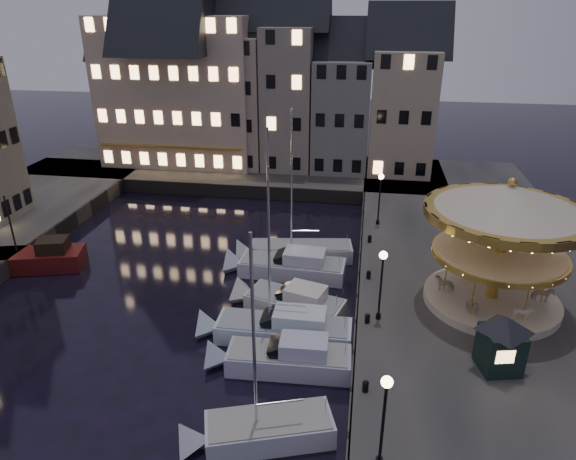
% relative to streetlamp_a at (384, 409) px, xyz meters
% --- Properties ---
extents(ground, '(160.00, 160.00, 0.00)m').
position_rel_streetlamp_a_xyz_m(ground, '(-7.20, 9.00, -4.02)').
color(ground, black).
rests_on(ground, ground).
extents(quay_east, '(16.00, 56.00, 1.30)m').
position_rel_streetlamp_a_xyz_m(quay_east, '(6.80, 15.00, -3.37)').
color(quay_east, '#474442').
rests_on(quay_east, ground).
extents(quay_north, '(44.00, 12.00, 1.30)m').
position_rel_streetlamp_a_xyz_m(quay_north, '(-15.20, 37.00, -3.37)').
color(quay_north, '#474442').
rests_on(quay_north, ground).
extents(quaywall_e, '(0.15, 44.00, 1.30)m').
position_rel_streetlamp_a_xyz_m(quaywall_e, '(-1.20, 15.00, -3.37)').
color(quaywall_e, '#47423A').
rests_on(quaywall_e, ground).
extents(quaywall_n, '(48.00, 0.15, 1.30)m').
position_rel_streetlamp_a_xyz_m(quaywall_n, '(-13.20, 31.00, -3.37)').
color(quaywall_n, '#47423A').
rests_on(quaywall_n, ground).
extents(streetlamp_a, '(0.44, 0.44, 4.17)m').
position_rel_streetlamp_a_xyz_m(streetlamp_a, '(0.00, 0.00, 0.00)').
color(streetlamp_a, black).
rests_on(streetlamp_a, quay_east).
extents(streetlamp_b, '(0.44, 0.44, 4.17)m').
position_rel_streetlamp_a_xyz_m(streetlamp_b, '(0.00, 10.00, 0.00)').
color(streetlamp_b, black).
rests_on(streetlamp_b, quay_east).
extents(streetlamp_c, '(0.44, 0.44, 4.17)m').
position_rel_streetlamp_a_xyz_m(streetlamp_c, '(0.00, 23.50, 0.00)').
color(streetlamp_c, black).
rests_on(streetlamp_c, quay_east).
extents(streetlamp_d, '(0.44, 0.44, 4.17)m').
position_rel_streetlamp_a_xyz_m(streetlamp_d, '(11.30, 17.00, 0.00)').
color(streetlamp_d, black).
rests_on(streetlamp_d, quay_east).
extents(bollard_a, '(0.30, 0.30, 0.57)m').
position_rel_streetlamp_a_xyz_m(bollard_a, '(-0.60, 4.00, -2.41)').
color(bollard_a, black).
rests_on(bollard_a, quay_east).
extents(bollard_b, '(0.30, 0.30, 0.57)m').
position_rel_streetlamp_a_xyz_m(bollard_b, '(-0.60, 9.50, -2.41)').
color(bollard_b, black).
rests_on(bollard_b, quay_east).
extents(bollard_c, '(0.30, 0.30, 0.57)m').
position_rel_streetlamp_a_xyz_m(bollard_c, '(-0.60, 14.50, -2.41)').
color(bollard_c, black).
rests_on(bollard_c, quay_east).
extents(bollard_d, '(0.30, 0.30, 0.57)m').
position_rel_streetlamp_a_xyz_m(bollard_d, '(-0.60, 20.00, -2.41)').
color(bollard_d, black).
rests_on(bollard_d, quay_east).
extents(townhouse_na, '(5.50, 8.00, 12.80)m').
position_rel_streetlamp_a_xyz_m(townhouse_na, '(-26.70, 39.00, 3.76)').
color(townhouse_na, gray).
rests_on(townhouse_na, quay_north).
extents(townhouse_nb, '(6.16, 8.00, 13.80)m').
position_rel_streetlamp_a_xyz_m(townhouse_nb, '(-21.25, 39.00, 4.26)').
color(townhouse_nb, gray).
rests_on(townhouse_nb, quay_north).
extents(townhouse_nc, '(6.82, 8.00, 14.80)m').
position_rel_streetlamp_a_xyz_m(townhouse_nc, '(-15.20, 39.00, 4.76)').
color(townhouse_nc, tan).
rests_on(townhouse_nc, quay_north).
extents(townhouse_nd, '(5.50, 8.00, 15.80)m').
position_rel_streetlamp_a_xyz_m(townhouse_nd, '(-9.45, 39.00, 5.26)').
color(townhouse_nd, gray).
rests_on(townhouse_nd, quay_north).
extents(townhouse_ne, '(6.16, 8.00, 12.80)m').
position_rel_streetlamp_a_xyz_m(townhouse_ne, '(-4.00, 39.00, 3.76)').
color(townhouse_ne, slate).
rests_on(townhouse_ne, quay_north).
extents(townhouse_nf, '(6.82, 8.00, 13.80)m').
position_rel_streetlamp_a_xyz_m(townhouse_nf, '(2.05, 39.00, 4.26)').
color(townhouse_nf, tan).
rests_on(townhouse_nf, quay_north).
extents(hotel_corner, '(17.60, 9.00, 16.80)m').
position_rel_streetlamp_a_xyz_m(hotel_corner, '(-21.20, 39.00, 5.76)').
color(hotel_corner, beige).
rests_on(hotel_corner, quay_north).
extents(motorboat_a, '(6.56, 3.88, 10.88)m').
position_rel_streetlamp_a_xyz_m(motorboat_a, '(-5.16, 1.58, -3.48)').
color(motorboat_a, silver).
rests_on(motorboat_a, ground).
extents(motorboat_b, '(7.44, 2.40, 2.15)m').
position_rel_streetlamp_a_xyz_m(motorboat_b, '(-4.92, 6.48, -3.38)').
color(motorboat_b, silver).
rests_on(motorboat_b, ground).
extents(motorboat_c, '(8.60, 2.30, 11.45)m').
position_rel_streetlamp_a_xyz_m(motorboat_c, '(-5.60, 9.01, -3.34)').
color(motorboat_c, silver).
rests_on(motorboat_c, ground).
extents(motorboat_d, '(7.04, 4.01, 2.15)m').
position_rel_streetlamp_a_xyz_m(motorboat_d, '(-5.36, 11.91, -3.38)').
color(motorboat_d, silver).
rests_on(motorboat_d, ground).
extents(motorboat_e, '(8.35, 2.76, 2.15)m').
position_rel_streetlamp_a_xyz_m(motorboat_e, '(-6.23, 16.54, -3.37)').
color(motorboat_e, silver).
rests_on(motorboat_e, ground).
extents(motorboat_f, '(8.56, 3.35, 11.31)m').
position_rel_streetlamp_a_xyz_m(motorboat_f, '(-6.11, 19.09, -3.49)').
color(motorboat_f, silver).
rests_on(motorboat_f, ground).
extents(red_fishing_boat, '(7.20, 4.05, 5.74)m').
position_rel_streetlamp_a_xyz_m(red_fishing_boat, '(-24.04, 14.71, -3.33)').
color(red_fishing_boat, '#591311').
rests_on(red_fishing_boat, ground).
extents(carousel, '(8.81, 8.81, 7.71)m').
position_rel_streetlamp_a_xyz_m(carousel, '(6.52, 12.67, 2.36)').
color(carousel, beige).
rests_on(carousel, quay_east).
extents(ticket_kiosk, '(2.83, 2.83, 3.32)m').
position_rel_streetlamp_a_xyz_m(ticket_kiosk, '(5.64, 6.61, -0.75)').
color(ticket_kiosk, black).
rests_on(ticket_kiosk, quay_east).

